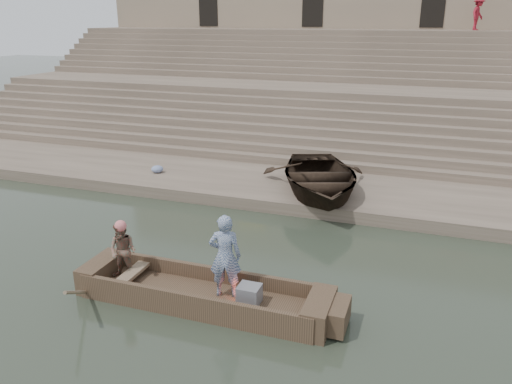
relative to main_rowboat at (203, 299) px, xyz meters
The scene contains 14 objects.
ground 1.41m from the main_rowboat, 159.05° to the right, with size 120.00×120.00×0.00m, color #2C3629.
lower_landing 7.61m from the main_rowboat, 99.92° to the left, with size 32.00×4.00×0.40m, color gray.
mid_landing 15.11m from the main_rowboat, 95.00° to the left, with size 32.00×3.00×2.80m, color gray.
upper_landing 22.18m from the main_rowboat, 93.41° to the left, with size 32.00×3.00×5.20m, color gray.
ghat_steps 16.82m from the main_rowboat, 94.49° to the left, with size 32.00×11.00×5.20m.
building_wall 26.60m from the main_rowboat, 92.89° to the left, with size 32.00×5.07×11.20m.
main_rowboat is the anchor object (origin of this frame).
rowboat_trim 0.29m from the main_rowboat, ahead, with size 6.04×2.63×2.02m.
standing_man 1.15m from the main_rowboat, 15.92° to the left, with size 0.67×0.44×1.85m, color navy.
rowing_man 2.11m from the main_rowboat, behind, with size 0.66×0.51×1.35m, color #28795C.
television 1.11m from the main_rowboat, ahead, with size 0.46×0.42×0.40m.
beached_rowboat 7.01m from the main_rowboat, 81.73° to the left, with size 3.58×5.01×1.04m, color #2D2116.
pedestrian 23.64m from the main_rowboat, 74.75° to the left, with size 1.08×0.62×1.67m, color maroon.
cloth_bundles 7.84m from the main_rowboat, 103.38° to the left, with size 7.10×1.48×0.26m.
Camera 1 is at (5.54, -8.08, 5.85)m, focal length 35.29 mm.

